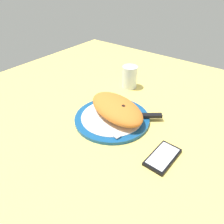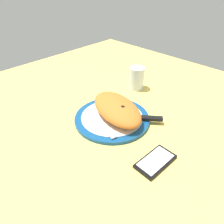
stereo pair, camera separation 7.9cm
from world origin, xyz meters
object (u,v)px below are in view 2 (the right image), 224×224
object	(u,v)px
smartphone	(155,161)
plate	(112,118)
knife	(141,118)
water_glass	(137,79)
calzone	(117,108)
fork	(104,128)

from	to	relation	value
smartphone	plate	bearing A→B (deg)	165.65
knife	water_glass	world-z (taller)	water_glass
calzone	fork	world-z (taller)	calzone
knife	smartphone	size ratio (longest dim) A/B	1.46
smartphone	water_glass	xyz separation A→B (cm)	(-33.65, 32.25, 4.06)
calzone	water_glass	world-z (taller)	water_glass
water_glass	fork	bearing A→B (deg)	-69.32
water_glass	plate	bearing A→B (deg)	-70.06
fork	water_glass	bearing A→B (deg)	110.68
fork	knife	size ratio (longest dim) A/B	0.84
calzone	fork	size ratio (longest dim) A/B	1.77
water_glass	knife	bearing A→B (deg)	-46.99
fork	water_glass	world-z (taller)	water_glass
plate	calzone	size ratio (longest dim) A/B	1.00
plate	fork	world-z (taller)	fork
fork	calzone	bearing A→B (deg)	104.69
plate	fork	xyz separation A→B (cm)	(2.95, -6.80, 1.03)
plate	water_glass	size ratio (longest dim) A/B	2.72
calzone	smartphone	distance (cm)	25.18
knife	water_glass	xyz separation A→B (cm)	(-18.40, 19.72, 2.57)
plate	calzone	bearing A→B (deg)	69.92
plate	fork	distance (cm)	7.49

